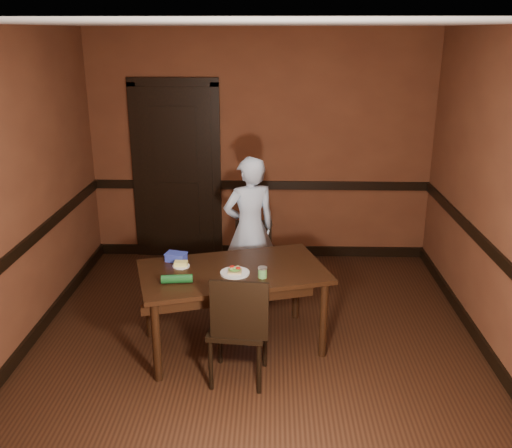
# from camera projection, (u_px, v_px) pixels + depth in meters

# --- Properties ---
(floor) EXTENTS (4.00, 4.50, 0.01)m
(floor) POSITION_uv_depth(u_px,v_px,m) (255.00, 350.00, 4.98)
(floor) COLOR black
(floor) RESTS_ON ground
(ceiling) EXTENTS (4.00, 4.50, 0.01)m
(ceiling) POSITION_uv_depth(u_px,v_px,m) (255.00, 23.00, 4.11)
(ceiling) COLOR silver
(ceiling) RESTS_ON ground
(wall_back) EXTENTS (4.00, 0.02, 2.70)m
(wall_back) POSITION_uv_depth(u_px,v_px,m) (261.00, 148.00, 6.68)
(wall_back) COLOR #582D1A
(wall_back) RESTS_ON ground
(wall_front) EXTENTS (4.00, 0.02, 2.70)m
(wall_front) POSITION_uv_depth(u_px,v_px,m) (238.00, 354.00, 2.42)
(wall_front) COLOR #582D1A
(wall_front) RESTS_ON ground
(wall_left) EXTENTS (0.02, 4.50, 2.70)m
(wall_left) POSITION_uv_depth(u_px,v_px,m) (8.00, 200.00, 4.60)
(wall_left) COLOR #582D1A
(wall_left) RESTS_ON ground
(wall_right) EXTENTS (0.02, 4.50, 2.70)m
(wall_right) POSITION_uv_depth(u_px,v_px,m) (508.00, 205.00, 4.49)
(wall_right) COLOR #582D1A
(wall_right) RESTS_ON ground
(dado_back) EXTENTS (4.00, 0.03, 0.10)m
(dado_back) POSITION_uv_depth(u_px,v_px,m) (261.00, 185.00, 6.81)
(dado_back) COLOR black
(dado_back) RESTS_ON ground
(dado_left) EXTENTS (0.03, 4.50, 0.10)m
(dado_left) POSITION_uv_depth(u_px,v_px,m) (17.00, 252.00, 4.75)
(dado_left) COLOR black
(dado_left) RESTS_ON ground
(dado_right) EXTENTS (0.03, 4.50, 0.10)m
(dado_right) POSITION_uv_depth(u_px,v_px,m) (498.00, 258.00, 4.64)
(dado_right) COLOR black
(dado_right) RESTS_ON ground
(baseboard_back) EXTENTS (4.00, 0.03, 0.12)m
(baseboard_back) POSITION_uv_depth(u_px,v_px,m) (260.00, 251.00, 7.08)
(baseboard_back) COLOR black
(baseboard_back) RESTS_ON ground
(baseboard_left) EXTENTS (0.03, 4.50, 0.12)m
(baseboard_left) POSITION_uv_depth(u_px,v_px,m) (30.00, 341.00, 5.02)
(baseboard_left) COLOR black
(baseboard_left) RESTS_ON ground
(baseboard_right) EXTENTS (0.03, 4.50, 0.12)m
(baseboard_right) POSITION_uv_depth(u_px,v_px,m) (485.00, 348.00, 4.91)
(baseboard_right) COLOR black
(baseboard_right) RESTS_ON ground
(door) EXTENTS (1.05, 0.07, 2.20)m
(door) POSITION_uv_depth(u_px,v_px,m) (176.00, 169.00, 6.76)
(door) COLOR black
(door) RESTS_ON ground
(dining_table) EXTENTS (1.74, 1.29, 0.73)m
(dining_table) POSITION_uv_depth(u_px,v_px,m) (233.00, 308.00, 4.95)
(dining_table) COLOR black
(dining_table) RESTS_ON floor
(chair_far) EXTENTS (0.39, 0.39, 0.80)m
(chair_far) POSITION_uv_depth(u_px,v_px,m) (252.00, 262.00, 5.84)
(chair_far) COLOR black
(chair_far) RESTS_ON floor
(chair_near) EXTENTS (0.48, 0.48, 0.93)m
(chair_near) POSITION_uv_depth(u_px,v_px,m) (238.00, 325.00, 4.45)
(chair_near) COLOR black
(chair_near) RESTS_ON floor
(person) EXTENTS (0.64, 0.53, 1.49)m
(person) POSITION_uv_depth(u_px,v_px,m) (250.00, 229.00, 5.78)
(person) COLOR silver
(person) RESTS_ON floor
(sandwich_plate) EXTENTS (0.25, 0.25, 0.06)m
(sandwich_plate) POSITION_uv_depth(u_px,v_px,m) (235.00, 272.00, 4.74)
(sandwich_plate) COLOR silver
(sandwich_plate) RESTS_ON dining_table
(sauce_jar) EXTENTS (0.08, 0.08, 0.09)m
(sauce_jar) POSITION_uv_depth(u_px,v_px,m) (263.00, 272.00, 4.66)
(sauce_jar) COLOR #538C44
(sauce_jar) RESTS_ON dining_table
(cheese_saucer) EXTENTS (0.15, 0.15, 0.05)m
(cheese_saucer) POSITION_uv_depth(u_px,v_px,m) (181.00, 264.00, 4.89)
(cheese_saucer) COLOR silver
(cheese_saucer) RESTS_ON dining_table
(food_tub) EXTENTS (0.20, 0.16, 0.07)m
(food_tub) POSITION_uv_depth(u_px,v_px,m) (176.00, 257.00, 5.00)
(food_tub) COLOR #3040B2
(food_tub) RESTS_ON dining_table
(wrapped_veg) EXTENTS (0.26, 0.10, 0.07)m
(wrapped_veg) POSITION_uv_depth(u_px,v_px,m) (177.00, 279.00, 4.57)
(wrapped_veg) COLOR #104018
(wrapped_veg) RESTS_ON dining_table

